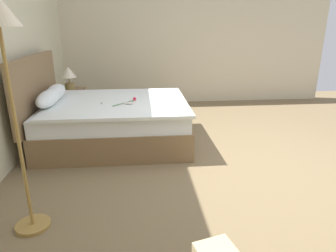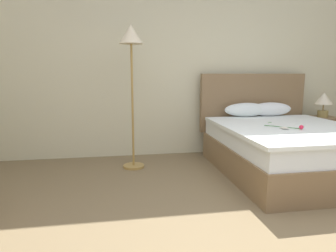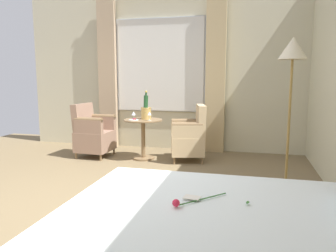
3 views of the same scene
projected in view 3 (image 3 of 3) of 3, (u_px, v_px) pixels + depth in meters
The scene contains 10 objects.
ground_plane at pixel (78, 213), 3.42m from camera, with size 8.14×8.14×0.00m, color #786546.
wall_window_side at pixel (161, 69), 6.41m from camera, with size 0.27×5.56×3.17m.
floor_lamp_brass at pixel (292, 68), 3.47m from camera, with size 0.30×0.30×1.83m.
side_table_round at pixel (143, 134), 5.65m from camera, with size 0.66×0.66×0.69m.
champagne_bucket at pixel (146, 111), 5.65m from camera, with size 0.18×0.18×0.49m.
wine_glass_near_bucket at pixel (134, 114), 5.64m from camera, with size 0.08×0.08×0.14m.
wine_glass_near_edge at pixel (149, 114), 5.47m from camera, with size 0.07×0.07×0.15m.
snack_plate at pixel (134, 120), 5.51m from camera, with size 0.17×0.17×0.04m.
armchair_by_window at pixel (190, 137), 5.52m from camera, with size 0.68×0.67×0.95m.
armchair_facing_bed at pixel (93, 134), 5.83m from camera, with size 0.62×0.61×0.95m.
Camera 3 is at (2.93, 1.69, 1.41)m, focal length 35.00 mm.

